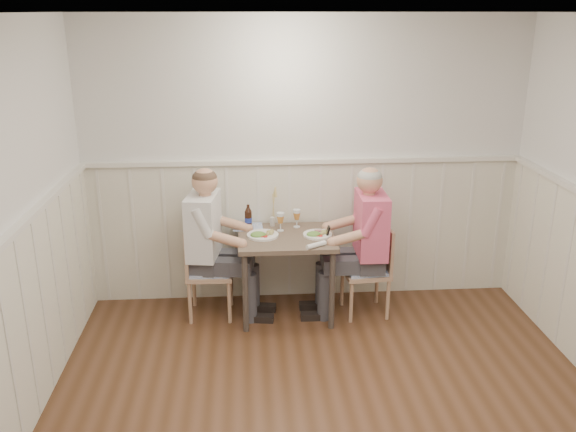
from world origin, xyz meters
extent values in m
cube|color=silver|center=(0.00, 2.25, 1.30)|extent=(4.00, 0.04, 2.60)
cube|color=white|center=(0.00, 0.00, 2.59)|extent=(4.00, 4.50, 0.02)
cube|color=silver|center=(0.00, 2.23, 0.65)|extent=(3.98, 0.03, 1.30)
cube|color=silver|center=(0.00, 2.22, 1.32)|extent=(3.98, 0.06, 0.04)
cube|color=brown|center=(-0.20, 1.84, 0.73)|extent=(0.84, 0.70, 0.04)
cylinder|color=#3F3833|center=(-0.57, 1.54, 0.35)|extent=(0.05, 0.05, 0.71)
cylinder|color=#3F3833|center=(-0.57, 2.14, 0.35)|extent=(0.05, 0.05, 0.71)
cylinder|color=#3F3833|center=(0.17, 1.54, 0.35)|extent=(0.05, 0.05, 0.71)
cylinder|color=#3F3833|center=(0.17, 2.14, 0.35)|extent=(0.05, 0.05, 0.71)
cube|color=tan|center=(0.51, 1.81, 0.40)|extent=(0.42, 0.42, 0.04)
cube|color=#4D6FBC|center=(0.51, 1.81, 0.43)|extent=(0.38, 0.38, 0.03)
cube|color=tan|center=(0.68, 1.83, 0.62)|extent=(0.06, 0.39, 0.41)
cylinder|color=tan|center=(0.69, 1.66, 0.19)|extent=(0.03, 0.03, 0.38)
cylinder|color=tan|center=(0.36, 1.63, 0.19)|extent=(0.03, 0.03, 0.38)
cylinder|color=tan|center=(0.66, 1.99, 0.19)|extent=(0.03, 0.03, 0.38)
cylinder|color=tan|center=(0.33, 1.96, 0.19)|extent=(0.03, 0.03, 0.38)
cube|color=tan|center=(-0.87, 1.87, 0.41)|extent=(0.41, 0.41, 0.04)
cube|color=#4D6FBC|center=(-0.87, 1.87, 0.44)|extent=(0.37, 0.37, 0.03)
cube|color=tan|center=(-1.05, 1.88, 0.64)|extent=(0.04, 0.40, 0.42)
cylinder|color=tan|center=(-1.04, 2.05, 0.19)|extent=(0.03, 0.03, 0.39)
cylinder|color=tan|center=(-0.70, 2.04, 0.19)|extent=(0.03, 0.03, 0.39)
cylinder|color=tan|center=(-1.05, 1.71, 0.19)|extent=(0.03, 0.03, 0.39)
cylinder|color=tan|center=(-0.71, 1.70, 0.19)|extent=(0.03, 0.03, 0.39)
cube|color=#3F3F47|center=(0.52, 1.80, 0.23)|extent=(0.45, 0.41, 0.45)
cube|color=#3F3F47|center=(0.32, 1.80, 0.51)|extent=(0.43, 0.37, 0.13)
cube|color=#E16586|center=(0.52, 1.80, 0.85)|extent=(0.25, 0.45, 0.55)
sphere|color=tan|center=(0.52, 1.80, 1.25)|extent=(0.22, 0.22, 0.22)
sphere|color=#A5A5A0|center=(0.52, 1.80, 1.28)|extent=(0.21, 0.21, 0.21)
cube|color=black|center=(0.15, 1.81, 0.86)|extent=(0.02, 0.07, 0.13)
cube|color=#3F3F47|center=(-0.90, 1.87, 0.23)|extent=(0.50, 0.46, 0.45)
cube|color=#3F3F47|center=(-0.70, 1.84, 0.51)|extent=(0.47, 0.42, 0.13)
cube|color=white|center=(-0.90, 1.87, 0.85)|extent=(0.30, 0.47, 0.55)
sphere|color=tan|center=(-0.90, 1.87, 1.25)|extent=(0.22, 0.22, 0.22)
sphere|color=#4C3828|center=(-0.90, 1.87, 1.28)|extent=(0.21, 0.21, 0.21)
cylinder|color=white|center=(0.07, 1.83, 0.76)|extent=(0.25, 0.25, 0.02)
ellipsoid|color=#3F722D|center=(0.04, 1.80, 0.79)|extent=(0.12, 0.10, 0.05)
sphere|color=tan|center=(0.13, 1.84, 0.78)|extent=(0.03, 0.03, 0.03)
cube|color=#905757|center=(0.09, 1.89, 0.77)|extent=(0.08, 0.05, 0.01)
cylinder|color=white|center=(0.14, 1.89, 0.78)|extent=(0.05, 0.05, 0.03)
cylinder|color=white|center=(-0.40, 1.85, 0.76)|extent=(0.28, 0.28, 0.02)
ellipsoid|color=#3F722D|center=(-0.44, 1.82, 0.79)|extent=(0.13, 0.11, 0.05)
sphere|color=tan|center=(-0.34, 1.86, 0.79)|extent=(0.04, 0.04, 0.04)
cylinder|color=silver|center=(-0.09, 2.06, 0.75)|extent=(0.06, 0.06, 0.01)
cylinder|color=silver|center=(-0.09, 2.06, 0.79)|extent=(0.01, 0.01, 0.07)
cone|color=#CD8536|center=(-0.09, 2.06, 0.86)|extent=(0.07, 0.07, 0.06)
cylinder|color=silver|center=(-0.09, 2.06, 0.90)|extent=(0.07, 0.07, 0.03)
cylinder|color=silver|center=(-0.24, 1.97, 0.75)|extent=(0.06, 0.06, 0.01)
cylinder|color=silver|center=(-0.24, 1.97, 0.79)|extent=(0.01, 0.01, 0.08)
cone|color=#CD8536|center=(-0.24, 1.97, 0.86)|extent=(0.07, 0.07, 0.07)
cylinder|color=silver|center=(-0.24, 1.97, 0.90)|extent=(0.07, 0.07, 0.03)
cylinder|color=black|center=(-0.53, 2.03, 0.83)|extent=(0.06, 0.06, 0.17)
cone|color=black|center=(-0.53, 2.03, 0.94)|extent=(0.06, 0.06, 0.04)
cylinder|color=black|center=(-0.53, 2.03, 0.97)|extent=(0.03, 0.03, 0.03)
cylinder|color=#1F34A0|center=(-0.53, 2.03, 0.84)|extent=(0.07, 0.07, 0.04)
cylinder|color=white|center=(0.03, 1.55, 0.77)|extent=(0.18, 0.13, 0.04)
cylinder|color=silver|center=(-0.31, 2.11, 0.79)|extent=(0.04, 0.04, 0.08)
cylinder|color=#DEC979|center=(-0.31, 2.11, 0.93)|extent=(0.02, 0.02, 0.26)
cone|color=#DEC979|center=(-0.31, 2.11, 1.09)|extent=(0.04, 0.04, 0.09)
cube|color=#4D6FBC|center=(-0.53, 2.09, 0.75)|extent=(0.28, 0.22, 0.01)
camera|label=1|loc=(-0.54, -3.11, 2.61)|focal=38.00mm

